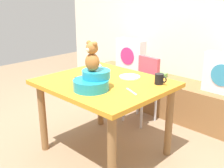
{
  "coord_description": "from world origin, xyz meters",
  "views": [
    {
      "loc": [
        1.72,
        -1.69,
        1.52
      ],
      "look_at": [
        0.0,
        0.1,
        0.69
      ],
      "focal_mm": 44.1,
      "sensor_mm": 36.0,
      "label": 1
    }
  ],
  "objects_px": {
    "ketchup_bottle": "(99,72)",
    "coffee_mug": "(159,79)",
    "cell_phone": "(81,79)",
    "pillow_floral_right": "(224,74)",
    "pillow_floral_left": "(131,55)",
    "infant_seat_teal": "(93,81)",
    "dining_table": "(105,92)",
    "dinner_plate_near": "(130,77)",
    "highchair": "(141,81)",
    "teddy_bear": "(92,57)",
    "book_stack": "(158,75)"
  },
  "relations": [
    {
      "from": "ketchup_bottle",
      "to": "coffee_mug",
      "type": "relative_size",
      "value": 1.54
    },
    {
      "from": "coffee_mug",
      "to": "cell_phone",
      "type": "distance_m",
      "value": 0.73
    },
    {
      "from": "pillow_floral_right",
      "to": "cell_phone",
      "type": "distance_m",
      "value": 1.56
    },
    {
      "from": "pillow_floral_left",
      "to": "coffee_mug",
      "type": "bearing_deg",
      "value": -39.68
    },
    {
      "from": "pillow_floral_left",
      "to": "infant_seat_teal",
      "type": "xyz_separation_m",
      "value": [
        0.79,
        -1.43,
        0.13
      ]
    },
    {
      "from": "ketchup_bottle",
      "to": "cell_phone",
      "type": "bearing_deg",
      "value": -158.21
    },
    {
      "from": "ketchup_bottle",
      "to": "dining_table",
      "type": "bearing_deg",
      "value": 47.39
    },
    {
      "from": "pillow_floral_left",
      "to": "dinner_plate_near",
      "type": "xyz_separation_m",
      "value": [
        0.8,
        -0.95,
        0.07
      ]
    },
    {
      "from": "dining_table",
      "to": "dinner_plate_near",
      "type": "height_order",
      "value": "dinner_plate_near"
    },
    {
      "from": "highchair",
      "to": "pillow_floral_left",
      "type": "bearing_deg",
      "value": 141.49
    },
    {
      "from": "cell_phone",
      "to": "highchair",
      "type": "bearing_deg",
      "value": 16.06
    },
    {
      "from": "coffee_mug",
      "to": "highchair",
      "type": "bearing_deg",
      "value": 139.34
    },
    {
      "from": "teddy_bear",
      "to": "coffee_mug",
      "type": "bearing_deg",
      "value": 57.05
    },
    {
      "from": "pillow_floral_left",
      "to": "teddy_bear",
      "type": "bearing_deg",
      "value": -61.04
    },
    {
      "from": "book_stack",
      "to": "highchair",
      "type": "height_order",
      "value": "highchair"
    },
    {
      "from": "cell_phone",
      "to": "book_stack",
      "type": "bearing_deg",
      "value": 18.91
    },
    {
      "from": "dining_table",
      "to": "infant_seat_teal",
      "type": "height_order",
      "value": "infant_seat_teal"
    },
    {
      "from": "teddy_bear",
      "to": "ketchup_bottle",
      "type": "distance_m",
      "value": 0.29
    },
    {
      "from": "pillow_floral_right",
      "to": "dining_table",
      "type": "distance_m",
      "value": 1.36
    },
    {
      "from": "ketchup_bottle",
      "to": "coffee_mug",
      "type": "xyz_separation_m",
      "value": [
        0.44,
        0.32,
        -0.04
      ]
    },
    {
      "from": "dinner_plate_near",
      "to": "cell_phone",
      "type": "height_order",
      "value": "dinner_plate_near"
    },
    {
      "from": "infant_seat_teal",
      "to": "ketchup_bottle",
      "type": "xyz_separation_m",
      "value": [
        -0.12,
        0.18,
        0.02
      ]
    },
    {
      "from": "infant_seat_teal",
      "to": "ketchup_bottle",
      "type": "distance_m",
      "value": 0.21
    },
    {
      "from": "cell_phone",
      "to": "infant_seat_teal",
      "type": "bearing_deg",
      "value": -93.11
    },
    {
      "from": "pillow_floral_right",
      "to": "cell_phone",
      "type": "height_order",
      "value": "pillow_floral_right"
    },
    {
      "from": "infant_seat_teal",
      "to": "teddy_bear",
      "type": "height_order",
      "value": "teddy_bear"
    },
    {
      "from": "teddy_bear",
      "to": "cell_phone",
      "type": "xyz_separation_m",
      "value": [
        -0.29,
        0.11,
        -0.27
      ]
    },
    {
      "from": "infant_seat_teal",
      "to": "coffee_mug",
      "type": "xyz_separation_m",
      "value": [
        0.33,
        0.5,
        -0.02
      ]
    },
    {
      "from": "ketchup_bottle",
      "to": "dinner_plate_near",
      "type": "height_order",
      "value": "ketchup_bottle"
    },
    {
      "from": "highchair",
      "to": "dining_table",
      "type": "bearing_deg",
      "value": -76.75
    },
    {
      "from": "book_stack",
      "to": "dinner_plate_near",
      "type": "relative_size",
      "value": 1.0
    },
    {
      "from": "book_stack",
      "to": "cell_phone",
      "type": "height_order",
      "value": "cell_phone"
    },
    {
      "from": "dining_table",
      "to": "dinner_plate_near",
      "type": "relative_size",
      "value": 5.62
    },
    {
      "from": "ketchup_bottle",
      "to": "coffee_mug",
      "type": "bearing_deg",
      "value": 36.1
    },
    {
      "from": "dining_table",
      "to": "book_stack",
      "type": "bearing_deg",
      "value": 101.17
    },
    {
      "from": "coffee_mug",
      "to": "cell_phone",
      "type": "xyz_separation_m",
      "value": [
        -0.62,
        -0.39,
        -0.04
      ]
    },
    {
      "from": "coffee_mug",
      "to": "dining_table",
      "type": "bearing_deg",
      "value": -145.1
    },
    {
      "from": "ketchup_bottle",
      "to": "dinner_plate_near",
      "type": "distance_m",
      "value": 0.33
    },
    {
      "from": "teddy_bear",
      "to": "cell_phone",
      "type": "distance_m",
      "value": 0.41
    },
    {
      "from": "book_stack",
      "to": "coffee_mug",
      "type": "bearing_deg",
      "value": -55.52
    },
    {
      "from": "pillow_floral_left",
      "to": "teddy_bear",
      "type": "distance_m",
      "value": 1.67
    },
    {
      "from": "pillow_floral_left",
      "to": "highchair",
      "type": "distance_m",
      "value": 0.69
    },
    {
      "from": "pillow_floral_right",
      "to": "ketchup_bottle",
      "type": "bearing_deg",
      "value": -117.69
    },
    {
      "from": "ketchup_bottle",
      "to": "teddy_bear",
      "type": "bearing_deg",
      "value": -56.79
    },
    {
      "from": "book_stack",
      "to": "dining_table",
      "type": "relative_size",
      "value": 0.18
    },
    {
      "from": "ketchup_bottle",
      "to": "dinner_plate_near",
      "type": "bearing_deg",
      "value": 67.35
    },
    {
      "from": "dining_table",
      "to": "cell_phone",
      "type": "distance_m",
      "value": 0.26
    },
    {
      "from": "pillow_floral_left",
      "to": "ketchup_bottle",
      "type": "distance_m",
      "value": 1.43
    },
    {
      "from": "pillow_floral_right",
      "to": "dining_table",
      "type": "bearing_deg",
      "value": -117.11
    },
    {
      "from": "pillow_floral_left",
      "to": "book_stack",
      "type": "relative_size",
      "value": 2.2
    }
  ]
}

